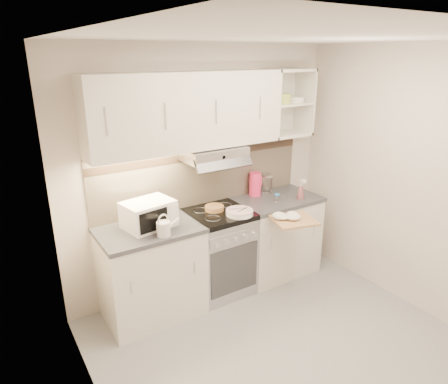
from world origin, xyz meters
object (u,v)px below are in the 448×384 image
(pink_pitcher, at_px, (255,184))
(microwave, at_px, (149,214))
(glass_jar, at_px, (267,184))
(electric_range, at_px, (219,252))
(watering_can, at_px, (164,228))
(spray_bottle, at_px, (301,191))
(cutting_board, at_px, (294,220))
(plate_stack, at_px, (239,212))

(pink_pitcher, bearing_deg, microwave, -159.82)
(microwave, distance_m, glass_jar, 1.49)
(electric_range, xyz_separation_m, pink_pitcher, (0.60, 0.19, 0.58))
(watering_can, relative_size, spray_bottle, 1.01)
(spray_bottle, xyz_separation_m, cutting_board, (-0.42, -0.36, -0.12))
(plate_stack, height_order, cutting_board, plate_stack)
(pink_pitcher, distance_m, glass_jar, 0.16)
(electric_range, xyz_separation_m, plate_stack, (0.13, -0.18, 0.47))
(plate_stack, relative_size, cutting_board, 0.68)
(spray_bottle, height_order, cutting_board, spray_bottle)
(plate_stack, distance_m, cutting_board, 0.53)
(watering_can, distance_m, cutting_board, 1.27)
(microwave, bearing_deg, cutting_board, -33.44)
(glass_jar, height_order, spray_bottle, spray_bottle)
(pink_pitcher, bearing_deg, glass_jar, 7.42)
(pink_pitcher, bearing_deg, spray_bottle, -31.67)
(glass_jar, distance_m, spray_bottle, 0.39)
(pink_pitcher, relative_size, spray_bottle, 1.12)
(microwave, height_order, pink_pitcher, pink_pitcher)
(watering_can, xyz_separation_m, spray_bottle, (1.64, 0.06, 0.02))
(watering_can, bearing_deg, cutting_board, -24.86)
(electric_range, xyz_separation_m, cutting_board, (0.53, -0.52, 0.42))
(microwave, relative_size, cutting_board, 1.23)
(electric_range, relative_size, plate_stack, 3.35)
(electric_range, height_order, cutting_board, electric_range)
(electric_range, relative_size, watering_can, 3.81)
(plate_stack, xyz_separation_m, pink_pitcher, (0.47, 0.37, 0.11))
(microwave, relative_size, spray_bottle, 2.05)
(glass_jar, bearing_deg, spray_bottle, -59.97)
(watering_can, bearing_deg, pink_pitcher, 6.71)
(pink_pitcher, relative_size, cutting_board, 0.67)
(electric_range, distance_m, pink_pitcher, 0.86)
(glass_jar, relative_size, spray_bottle, 0.93)
(pink_pitcher, xyz_separation_m, glass_jar, (0.16, -0.02, -0.02))
(watering_can, bearing_deg, plate_stack, -8.34)
(microwave, distance_m, plate_stack, 0.89)
(watering_can, xyz_separation_m, pink_pitcher, (1.29, 0.41, 0.06))
(watering_can, relative_size, pink_pitcher, 0.90)
(plate_stack, height_order, glass_jar, glass_jar)
(watering_can, distance_m, spray_bottle, 1.64)
(watering_can, distance_m, plate_stack, 0.82)
(watering_can, relative_size, glass_jar, 1.08)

